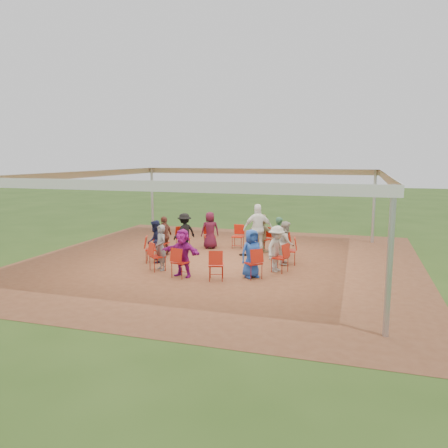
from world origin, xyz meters
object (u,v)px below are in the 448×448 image
(person_seated_0, at_px, (286,243))
(chair_0, at_px, (289,251))
(person_seated_2, at_px, (262,233))
(cable_coil, at_px, (243,255))
(person_seated_9, at_px, (252,253))
(standing_person, at_px, (258,229))
(chair_12, at_px, (280,258))
(person_seated_3, at_px, (210,230))
(chair_11, at_px, (253,263))
(person_seated_7, at_px, (161,248))
(chair_8, at_px, (157,257))
(chair_1, at_px, (282,244))
(person_seated_5, at_px, (165,236))
(chair_3, at_px, (238,237))
(person_seated_6, at_px, (155,242))
(chair_4, at_px, (210,236))
(laptop, at_px, (281,244))
(chair_7, at_px, (152,249))
(chair_9, at_px, (180,262))
(chair_10, at_px, (216,265))
(person_seated_4, at_px, (185,232))
(chair_6, at_px, (162,243))
(chair_5, at_px, (183,239))
(chair_2, at_px, (264,239))

(person_seated_0, bearing_deg, chair_0, -90.00)
(person_seated_2, bearing_deg, cable_coil, 87.26)
(person_seated_9, bearing_deg, standing_person, 57.23)
(chair_12, distance_m, person_seated_3, 4.20)
(chair_11, height_order, person_seated_7, person_seated_7)
(chair_8, relative_size, chair_12, 1.00)
(standing_person, relative_size, cable_coil, 5.59)
(chair_1, bearing_deg, person_seated_0, 159.95)
(person_seated_5, bearing_deg, cable_coil, 114.11)
(chair_3, height_order, cable_coil, chair_3)
(person_seated_0, bearing_deg, chair_1, 7.64)
(chair_3, height_order, person_seated_6, person_seated_6)
(person_seated_2, bearing_deg, person_seated_9, 124.62)
(chair_4, bearing_deg, laptop, 121.99)
(chair_7, bearing_deg, chair_8, 13.85)
(chair_0, relative_size, cable_coil, 2.76)
(chair_9, bearing_deg, person_seated_2, 83.26)
(person_seated_5, xyz_separation_m, person_seated_9, (3.63, -1.86, 0.00))
(laptop, bearing_deg, chair_12, -178.78)
(chair_8, height_order, chair_12, same)
(chair_1, bearing_deg, standing_person, 42.34)
(chair_8, relative_size, standing_person, 0.49)
(chair_1, bearing_deg, person_seated_5, 69.81)
(chair_10, distance_m, cable_coil, 3.35)
(chair_0, distance_m, person_seated_6, 4.45)
(chair_9, relative_size, person_seated_4, 0.63)
(chair_3, bearing_deg, chair_6, 41.54)
(chair_11, relative_size, person_seated_9, 0.63)
(chair_4, xyz_separation_m, person_seated_5, (-1.08, -1.78, 0.27))
(chair_1, relative_size, chair_3, 1.00)
(chair_9, relative_size, laptop, 2.76)
(chair_0, relative_size, chair_5, 1.00)
(chair_9, distance_m, person_seated_5, 2.98)
(chair_5, bearing_deg, person_seated_9, 83.26)
(chair_0, distance_m, chair_8, 4.30)
(person_seated_4, bearing_deg, chair_10, 68.65)
(chair_3, bearing_deg, person_seated_2, 159.95)
(chair_0, bearing_deg, person_seated_5, 83.26)
(person_seated_3, bearing_deg, chair_9, 68.65)
(chair_1, xyz_separation_m, cable_coil, (-1.37, -0.23, -0.43))
(cable_coil, bearing_deg, chair_4, 149.94)
(chair_3, height_order, person_seated_4, person_seated_4)
(chair_10, bearing_deg, cable_coil, 76.65)
(person_seated_7, bearing_deg, person_seated_0, 69.23)
(chair_6, xyz_separation_m, person_seated_5, (0.12, -0.01, 0.27))
(chair_3, relative_size, chair_7, 1.00)
(chair_5, bearing_deg, laptop, 109.33)
(chair_2, relative_size, person_seated_2, 0.63)
(person_seated_3, relative_size, person_seated_4, 1.00)
(chair_5, xyz_separation_m, chair_12, (4.06, -2.08, 0.00))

